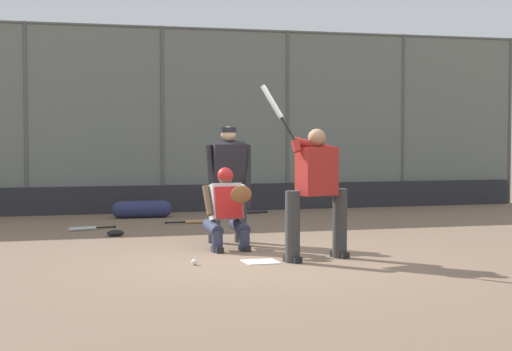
# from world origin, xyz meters

# --- Properties ---
(ground_plane) EXTENTS (160.00, 160.00, 0.00)m
(ground_plane) POSITION_xyz_m (0.00, 0.00, 0.00)
(ground_plane) COLOR #7A604C
(home_plate_marker) EXTENTS (0.43, 0.43, 0.01)m
(home_plate_marker) POSITION_xyz_m (0.00, 0.00, 0.01)
(home_plate_marker) COLOR white
(home_plate_marker) RESTS_ON ground_plane
(backstop_fence) EXTENTS (16.50, 0.08, 3.85)m
(backstop_fence) POSITION_xyz_m (0.00, -7.31, 2.02)
(backstop_fence) COLOR #515651
(backstop_fence) RESTS_ON ground_plane
(padding_wall) EXTENTS (16.09, 0.18, 0.56)m
(padding_wall) POSITION_xyz_m (0.00, -7.21, 0.28)
(padding_wall) COLOR #28282D
(padding_wall) RESTS_ON ground_plane
(bleachers_beyond) EXTENTS (11.49, 3.05, 1.80)m
(bleachers_beyond) POSITION_xyz_m (-1.51, -10.16, 0.59)
(bleachers_beyond) COLOR slate
(bleachers_beyond) RESTS_ON ground_plane
(batter_at_plate) EXTENTS (1.15, 0.55, 2.25)m
(batter_at_plate) POSITION_xyz_m (-0.73, 0.01, 0.92)
(batter_at_plate) COLOR #333333
(batter_at_plate) RESTS_ON ground_plane
(catcher_behind_plate) EXTENTS (0.62, 0.73, 1.16)m
(catcher_behind_plate) POSITION_xyz_m (0.14, -1.20, 0.60)
(catcher_behind_plate) COLOR #2D334C
(catcher_behind_plate) RESTS_ON ground_plane
(umpire_home) EXTENTS (0.71, 0.43, 1.73)m
(umpire_home) POSITION_xyz_m (-0.08, -1.99, 0.93)
(umpire_home) COLOR #333333
(umpire_home) RESTS_ON ground_plane
(spare_bat_near_backstop) EXTENTS (0.81, 0.27, 0.07)m
(spare_bat_near_backstop) POSITION_xyz_m (1.83, -4.24, 0.03)
(spare_bat_near_backstop) COLOR black
(spare_bat_near_backstop) RESTS_ON ground_plane
(spare_bat_by_padding) EXTENTS (0.86, 0.28, 0.07)m
(spare_bat_by_padding) POSITION_xyz_m (-1.72, -6.41, 0.03)
(spare_bat_by_padding) COLOR black
(spare_bat_by_padding) RESTS_ON ground_plane
(spare_bat_third_base_side) EXTENTS (0.86, 0.09, 0.07)m
(spare_bat_third_base_side) POSITION_xyz_m (-0.16, -4.82, 0.03)
(spare_bat_third_base_side) COLOR black
(spare_bat_third_base_side) RESTS_ON ground_plane
(fielding_glove_on_dirt) EXTENTS (0.27, 0.21, 0.10)m
(fielding_glove_on_dirt) POSITION_xyz_m (1.45, -3.29, 0.05)
(fielding_glove_on_dirt) COLOR black
(fielding_glove_on_dirt) RESTS_ON ground_plane
(baseball_loose) EXTENTS (0.07, 0.07, 0.07)m
(baseball_loose) POSITION_xyz_m (0.86, 0.01, 0.04)
(baseball_loose) COLOR white
(baseball_loose) RESTS_ON ground_plane
(equipment_bag_dugout_side) EXTENTS (1.17, 0.33, 0.33)m
(equipment_bag_dugout_side) POSITION_xyz_m (0.60, -6.15, 0.17)
(equipment_bag_dugout_side) COLOR navy
(equipment_bag_dugout_side) RESTS_ON ground_plane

